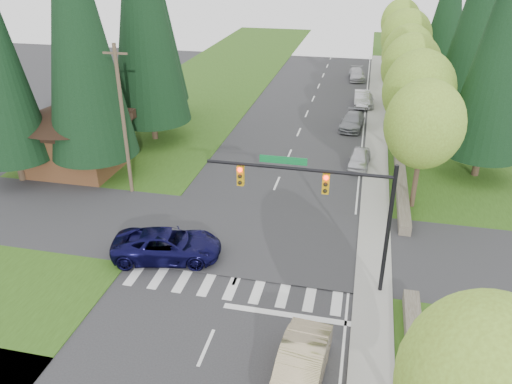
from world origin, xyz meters
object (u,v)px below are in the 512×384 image
(parked_car_a, at_px, (359,159))
(parked_car_e, at_px, (357,74))
(suv_navy, at_px, (167,245))
(parked_car_d, at_px, (365,99))
(parked_car_c, at_px, (362,99))
(sedan_champagne, at_px, (300,369))
(parked_car_b, at_px, (352,121))

(parked_car_a, xyz_separation_m, parked_car_e, (-1.33, 27.40, 0.02))
(suv_navy, distance_m, parked_car_d, 32.48)
(parked_car_c, bearing_deg, sedan_champagne, -94.07)
(parked_car_b, distance_m, parked_car_d, 7.44)
(parked_car_b, relative_size, parked_car_e, 1.01)
(sedan_champagne, xyz_separation_m, suv_navy, (-8.23, 7.11, -0.01))
(sedan_champagne, bearing_deg, parked_car_b, 93.40)
(parked_car_b, bearing_deg, parked_car_d, 88.65)
(parked_car_d, bearing_deg, sedan_champagne, -94.91)
(sedan_champagne, distance_m, parked_car_e, 49.29)
(parked_car_b, bearing_deg, parked_car_a, -77.61)
(suv_navy, height_order, parked_car_d, suv_navy)
(parked_car_d, height_order, parked_car_e, parked_car_d)
(suv_navy, relative_size, parked_car_a, 1.53)
(parked_car_b, relative_size, parked_car_d, 1.09)
(sedan_champagne, xyz_separation_m, parked_car_c, (1.11, 38.11, -0.07))
(suv_navy, bearing_deg, sedan_champagne, -142.64)
(suv_navy, distance_m, parked_car_b, 25.18)
(parked_car_a, bearing_deg, parked_car_e, 96.59)
(parked_car_b, xyz_separation_m, parked_car_d, (0.97, 7.38, 0.05))
(suv_navy, xyz_separation_m, parked_car_a, (9.68, 14.78, -0.16))
(parked_car_e, bearing_deg, sedan_champagne, -95.76)
(suv_navy, height_order, parked_car_a, suv_navy)
(parked_car_e, bearing_deg, parked_car_a, -92.85)
(parked_car_c, distance_m, parked_car_e, 11.23)
(suv_navy, relative_size, parked_car_b, 1.26)
(parked_car_a, relative_size, parked_car_e, 0.83)
(sedan_champagne, relative_size, parked_car_c, 1.09)
(parked_car_d, relative_size, parked_car_e, 0.92)
(sedan_champagne, xyz_separation_m, parked_car_a, (1.45, 21.89, -0.18))
(parked_car_a, height_order, parked_car_c, parked_car_c)
(parked_car_a, bearing_deg, suv_navy, -119.41)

